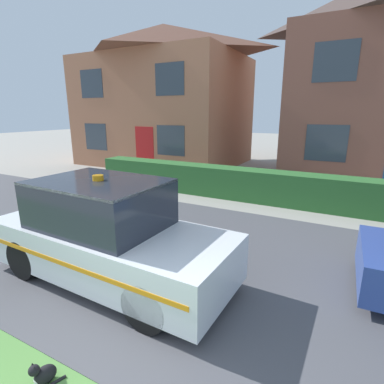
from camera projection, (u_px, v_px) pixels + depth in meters
name	position (u px, v px, depth m)	size (l,w,h in m)	color
road_strip	(211.00, 260.00, 5.70)	(28.00, 6.00, 0.01)	#4C4C51
garden_hedge	(232.00, 183.00, 9.82)	(10.28, 0.81, 0.98)	#2D662D
police_car	(108.00, 234.00, 4.92)	(4.20, 1.77, 1.76)	black
cat	(43.00, 374.00, 3.09)	(0.26, 0.29, 0.29)	black
house_left	(165.00, 95.00, 16.11)	(8.45, 6.35, 7.09)	#A86B4C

